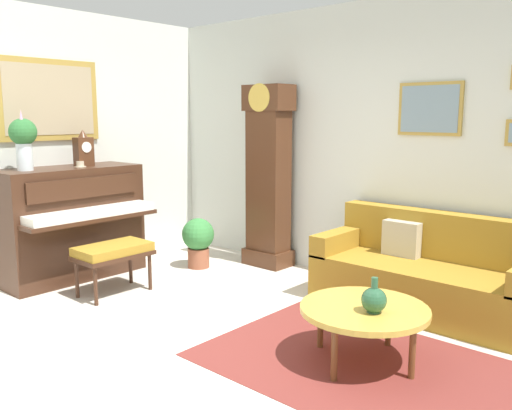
# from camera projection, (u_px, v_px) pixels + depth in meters

# --- Properties ---
(ground_plane) EXTENTS (6.40, 6.00, 0.10)m
(ground_plane) POSITION_uv_depth(u_px,v_px,m) (184.00, 355.00, 3.94)
(ground_plane) COLOR beige
(wall_left) EXTENTS (0.13, 4.90, 2.80)m
(wall_left) POSITION_uv_depth(u_px,v_px,m) (12.00, 144.00, 5.41)
(wall_left) COLOR silver
(wall_left) RESTS_ON ground_plane
(wall_back) EXTENTS (5.30, 0.13, 2.80)m
(wall_back) POSITION_uv_depth(u_px,v_px,m) (361.00, 144.00, 5.46)
(wall_back) COLOR silver
(wall_back) RESTS_ON ground_plane
(area_rug) EXTENTS (2.10, 1.50, 0.01)m
(area_rug) POSITION_uv_depth(u_px,v_px,m) (358.00, 363.00, 3.70)
(area_rug) COLOR maroon
(area_rug) RESTS_ON ground_plane
(piano) EXTENTS (0.87, 1.44, 1.17)m
(piano) POSITION_uv_depth(u_px,v_px,m) (71.00, 222.00, 5.59)
(piano) COLOR #3D2316
(piano) RESTS_ON ground_plane
(piano_bench) EXTENTS (0.42, 0.70, 0.48)m
(piano_bench) POSITION_uv_depth(u_px,v_px,m) (113.00, 252.00, 5.09)
(piano_bench) COLOR #3D2316
(piano_bench) RESTS_ON ground_plane
(grandfather_clock) EXTENTS (0.52, 0.34, 2.03)m
(grandfather_clock) POSITION_uv_depth(u_px,v_px,m) (268.00, 181.00, 6.00)
(grandfather_clock) COLOR #4C2B19
(grandfather_clock) RESTS_ON ground_plane
(couch) EXTENTS (1.90, 0.80, 0.84)m
(couch) POSITION_uv_depth(u_px,v_px,m) (427.00, 275.00, 4.68)
(couch) COLOR olive
(couch) RESTS_ON ground_plane
(coffee_table) EXTENTS (0.88, 0.88, 0.40)m
(coffee_table) POSITION_uv_depth(u_px,v_px,m) (364.00, 311.00, 3.66)
(coffee_table) COLOR gold
(coffee_table) RESTS_ON ground_plane
(mantel_clock) EXTENTS (0.13, 0.18, 0.38)m
(mantel_clock) POSITION_uv_depth(u_px,v_px,m) (84.00, 150.00, 5.60)
(mantel_clock) COLOR #4C2B19
(mantel_clock) RESTS_ON piano
(flower_vase) EXTENTS (0.26, 0.26, 0.58)m
(flower_vase) POSITION_uv_depth(u_px,v_px,m) (23.00, 138.00, 5.12)
(flower_vase) COLOR silver
(flower_vase) RESTS_ON piano
(teacup) EXTENTS (0.12, 0.12, 0.06)m
(teacup) POSITION_uv_depth(u_px,v_px,m) (80.00, 165.00, 5.52)
(teacup) COLOR beige
(teacup) RESTS_ON piano
(green_jug) EXTENTS (0.17, 0.17, 0.24)m
(green_jug) POSITION_uv_depth(u_px,v_px,m) (374.00, 300.00, 3.54)
(green_jug) COLOR #234C33
(green_jug) RESTS_ON coffee_table
(potted_plant) EXTENTS (0.36, 0.36, 0.56)m
(potted_plant) POSITION_uv_depth(u_px,v_px,m) (198.00, 239.00, 5.99)
(potted_plant) COLOR #935138
(potted_plant) RESTS_ON ground_plane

